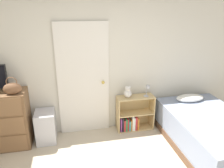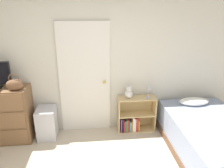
{
  "view_description": "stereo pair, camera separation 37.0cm",
  "coord_description": "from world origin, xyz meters",
  "px_view_note": "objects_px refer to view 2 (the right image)",
  "views": [
    {
      "loc": [
        -0.36,
        -1.56,
        2.25
      ],
      "look_at": [
        0.35,
        1.84,
        0.98
      ],
      "focal_mm": 35.0,
      "sensor_mm": 36.0,
      "label": 1
    },
    {
      "loc": [
        0.0,
        -1.62,
        2.25
      ],
      "look_at": [
        0.35,
        1.84,
        0.98
      ],
      "focal_mm": 35.0,
      "sensor_mm": 36.0,
      "label": 2
    }
  ],
  "objects_px": {
    "teddy_bear": "(129,93)",
    "bookshelf": "(133,118)",
    "desk_lamp": "(149,90)",
    "bed": "(211,138)",
    "handbag": "(15,85)",
    "storage_bin": "(47,123)",
    "dresser": "(3,115)"
  },
  "relations": [
    {
      "from": "storage_bin",
      "to": "teddy_bear",
      "type": "distance_m",
      "value": 1.54
    },
    {
      "from": "bed",
      "to": "handbag",
      "type": "bearing_deg",
      "value": 168.77
    },
    {
      "from": "handbag",
      "to": "storage_bin",
      "type": "xyz_separation_m",
      "value": [
        0.4,
        0.14,
        -0.79
      ]
    },
    {
      "from": "handbag",
      "to": "desk_lamp",
      "type": "relative_size",
      "value": 1.2
    },
    {
      "from": "teddy_bear",
      "to": "desk_lamp",
      "type": "height_order",
      "value": "desk_lamp"
    },
    {
      "from": "bookshelf",
      "to": "teddy_bear",
      "type": "bearing_deg",
      "value": -178.79
    },
    {
      "from": "desk_lamp",
      "to": "bed",
      "type": "xyz_separation_m",
      "value": [
        0.82,
        -0.77,
        -0.54
      ]
    },
    {
      "from": "teddy_bear",
      "to": "handbag",
      "type": "bearing_deg",
      "value": -173.85
    },
    {
      "from": "dresser",
      "to": "handbag",
      "type": "xyz_separation_m",
      "value": [
        0.31,
        -0.11,
        0.58
      ]
    },
    {
      "from": "handbag",
      "to": "bed",
      "type": "height_order",
      "value": "handbag"
    },
    {
      "from": "handbag",
      "to": "bookshelf",
      "type": "distance_m",
      "value": 2.14
    },
    {
      "from": "storage_bin",
      "to": "bed",
      "type": "relative_size",
      "value": 0.29
    },
    {
      "from": "teddy_bear",
      "to": "storage_bin",
      "type": "bearing_deg",
      "value": -177.56
    },
    {
      "from": "dresser",
      "to": "bed",
      "type": "bearing_deg",
      "value": -12.06
    },
    {
      "from": "desk_lamp",
      "to": "bed",
      "type": "relative_size",
      "value": 0.12
    },
    {
      "from": "storage_bin",
      "to": "bed",
      "type": "height_order",
      "value": "bed"
    },
    {
      "from": "storage_bin",
      "to": "bookshelf",
      "type": "bearing_deg",
      "value": 2.36
    },
    {
      "from": "dresser",
      "to": "desk_lamp",
      "type": "distance_m",
      "value": 2.56
    },
    {
      "from": "dresser",
      "to": "bookshelf",
      "type": "bearing_deg",
      "value": 2.26
    },
    {
      "from": "handbag",
      "to": "dresser",
      "type": "bearing_deg",
      "value": 160.1
    },
    {
      "from": "dresser",
      "to": "teddy_bear",
      "type": "height_order",
      "value": "dresser"
    },
    {
      "from": "handbag",
      "to": "teddy_bear",
      "type": "distance_m",
      "value": 1.9
    },
    {
      "from": "bookshelf",
      "to": "desk_lamp",
      "type": "xyz_separation_m",
      "value": [
        0.25,
        -0.04,
        0.56
      ]
    },
    {
      "from": "bookshelf",
      "to": "desk_lamp",
      "type": "height_order",
      "value": "desk_lamp"
    },
    {
      "from": "handbag",
      "to": "bookshelf",
      "type": "bearing_deg",
      "value": 5.89
    },
    {
      "from": "teddy_bear",
      "to": "bookshelf",
      "type": "bearing_deg",
      "value": 1.21
    },
    {
      "from": "teddy_bear",
      "to": "bed",
      "type": "relative_size",
      "value": 0.12
    },
    {
      "from": "dresser",
      "to": "desk_lamp",
      "type": "xyz_separation_m",
      "value": [
        2.53,
        0.05,
        0.33
      ]
    },
    {
      "from": "teddy_bear",
      "to": "bed",
      "type": "distance_m",
      "value": 1.5
    },
    {
      "from": "teddy_bear",
      "to": "dresser",
      "type": "bearing_deg",
      "value": -177.69
    },
    {
      "from": "desk_lamp",
      "to": "handbag",
      "type": "bearing_deg",
      "value": -175.77
    },
    {
      "from": "storage_bin",
      "to": "bed",
      "type": "xyz_separation_m",
      "value": [
        2.64,
        -0.74,
        0.0
      ]
    }
  ]
}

